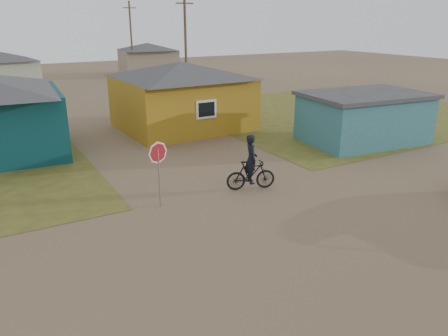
{
  "coord_description": "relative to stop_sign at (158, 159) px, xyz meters",
  "views": [
    {
      "loc": [
        -8.07,
        -9.47,
        6.22
      ],
      "look_at": [
        -0.96,
        3.0,
        1.3
      ],
      "focal_mm": 35.0,
      "sensor_mm": 36.0,
      "label": 1
    }
  ],
  "objects": [
    {
      "name": "utility_pole_near",
      "position": [
        9.56,
        18.21,
        2.4
      ],
      "size": [
        1.4,
        0.2,
        8.0
      ],
      "color": "brown",
      "rests_on": "ground"
    },
    {
      "name": "grass_ne",
      "position": [
        17.06,
        9.21,
        -1.73
      ],
      "size": [
        20.0,
        18.0,
        0.0
      ],
      "primitive_type": "cube",
      "color": "brown",
      "rests_on": "ground"
    },
    {
      "name": "stop_sign",
      "position": [
        0.0,
        0.0,
        0.0
      ],
      "size": [
        0.77,
        0.11,
        2.35
      ],
      "color": "gray",
      "rests_on": "ground"
    },
    {
      "name": "utility_pole_far",
      "position": [
        10.56,
        34.21,
        2.4
      ],
      "size": [
        1.4,
        0.2,
        8.0
      ],
      "color": "brown",
      "rests_on": "ground"
    },
    {
      "name": "ground",
      "position": [
        3.06,
        -3.79,
        -1.74
      ],
      "size": [
        120.0,
        120.0,
        0.0
      ],
      "primitive_type": "plane",
      "color": "brown"
    },
    {
      "name": "cyclist",
      "position": [
        3.63,
        -0.18,
        -0.95
      ],
      "size": [
        1.98,
        1.1,
        2.15
      ],
      "color": "black",
      "rests_on": "ground"
    },
    {
      "name": "house_beige_east",
      "position": [
        13.06,
        36.21,
        0.12
      ],
      "size": [
        6.95,
        6.05,
        3.6
      ],
      "color": "gray",
      "rests_on": "ground"
    },
    {
      "name": "shed_turquoise",
      "position": [
        12.56,
        2.71,
        -0.43
      ],
      "size": [
        6.71,
        4.93,
        2.6
      ],
      "color": "teal",
      "rests_on": "ground"
    },
    {
      "name": "house_yellow",
      "position": [
        5.56,
        10.2,
        0.26
      ],
      "size": [
        7.72,
        6.76,
        3.9
      ],
      "color": "#A27618",
      "rests_on": "ground"
    }
  ]
}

